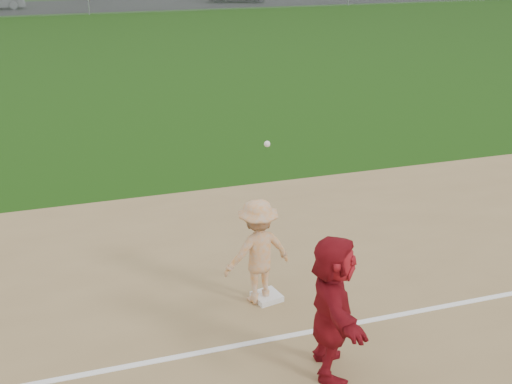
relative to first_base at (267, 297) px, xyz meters
name	(u,v)px	position (x,y,z in m)	size (l,w,h in m)	color
ground	(286,305)	(0.23, -0.23, -0.06)	(160.00, 160.00, 0.00)	#183D0B
foul_line	(305,333)	(0.23, -1.03, -0.04)	(60.00, 0.10, 0.01)	white
parking_asphalt	(84,6)	(0.23, 45.77, -0.06)	(120.00, 10.00, 0.01)	black
first_base	(267,297)	(0.00, 0.00, 0.00)	(0.39, 0.39, 0.09)	white
base_runner	(332,306)	(0.22, -1.89, 0.91)	(1.78, 0.57, 1.92)	maroon
first_base_play	(258,252)	(-0.14, 0.03, 0.79)	(1.16, 0.79, 2.56)	#B0B0B3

